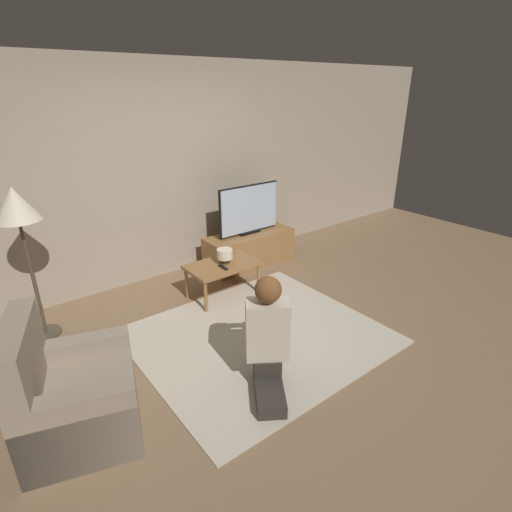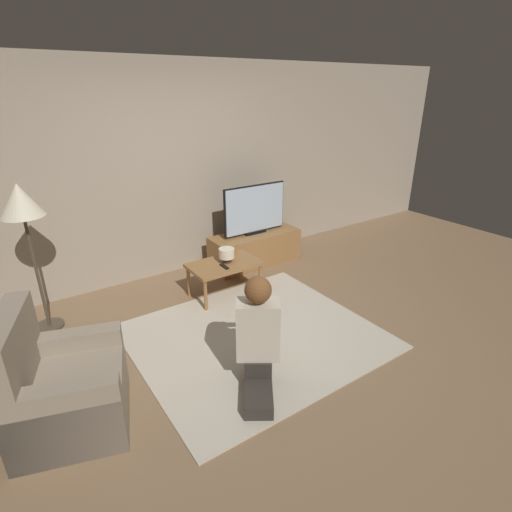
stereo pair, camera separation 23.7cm
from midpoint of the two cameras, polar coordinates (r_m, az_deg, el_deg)
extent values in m
plane|color=#896B4C|center=(4.01, 1.65, -11.52)|extent=(10.00, 10.00, 0.00)
cube|color=tan|center=(5.09, -11.32, 11.55)|extent=(10.00, 0.06, 2.60)
cube|color=beige|center=(4.01, 1.65, -11.42)|extent=(2.26, 1.99, 0.02)
cube|color=olive|center=(5.48, 1.08, 1.05)|extent=(1.25, 0.46, 0.45)
cube|color=black|center=(5.40, 1.10, 3.44)|extent=(0.31, 0.08, 0.04)
cube|color=black|center=(5.30, 1.08, 6.75)|extent=(0.93, 0.03, 0.64)
cube|color=silver|center=(5.30, 1.13, 6.73)|extent=(0.90, 0.04, 0.61)
cube|color=olive|center=(4.59, -3.10, -1.23)|extent=(0.80, 0.50, 0.04)
cylinder|color=olive|center=(4.36, -5.67, -5.72)|extent=(0.04, 0.04, 0.37)
cylinder|color=olive|center=(4.70, 2.05, -3.34)|extent=(0.04, 0.04, 0.37)
cylinder|color=olive|center=(4.69, -8.16, -3.66)|extent=(0.04, 0.04, 0.37)
cylinder|color=olive|center=(5.01, -0.78, -1.59)|extent=(0.04, 0.04, 0.37)
cylinder|color=#4C4233|center=(4.61, -26.08, -8.97)|extent=(0.28, 0.28, 0.03)
cylinder|color=#4C4233|center=(4.30, -27.74, -0.70)|extent=(0.03, 0.03, 1.42)
cone|color=#EFE5C6|center=(4.12, -29.27, 6.98)|extent=(0.38, 0.38, 0.30)
cube|color=gray|center=(3.25, -22.75, -18.34)|extent=(0.93, 0.95, 0.44)
cube|color=gray|center=(3.04, -29.54, -11.85)|extent=(0.38, 0.77, 0.50)
cube|color=gray|center=(2.98, -23.46, -21.17)|extent=(0.74, 0.36, 0.58)
cube|color=gray|center=(3.45, -22.52, -14.13)|extent=(0.74, 0.36, 0.58)
cube|color=#332D28|center=(3.31, 2.49, -18.79)|extent=(0.46, 0.53, 0.11)
cube|color=#332D28|center=(3.38, 2.35, -14.97)|extent=(0.32, 0.32, 0.14)
cube|color=beige|center=(3.19, 2.44, -10.50)|extent=(0.39, 0.36, 0.49)
sphere|color=tan|center=(3.02, 2.55, -4.98)|extent=(0.20, 0.20, 0.20)
sphere|color=brown|center=(2.99, 2.58, -4.90)|extent=(0.21, 0.21, 0.21)
cube|color=black|center=(3.50, 2.13, -6.81)|extent=(0.13, 0.11, 0.04)
cylinder|color=beige|center=(3.40, 3.96, -7.79)|extent=(0.22, 0.29, 0.07)
cylinder|color=beige|center=(3.39, 0.49, -7.83)|extent=(0.22, 0.29, 0.07)
cube|color=olive|center=(4.72, -1.80, 0.70)|extent=(0.11, 0.01, 0.15)
cylinder|color=#4C3823|center=(4.59, -2.72, -0.58)|extent=(0.10, 0.10, 0.06)
cylinder|color=#EFE5C6|center=(4.56, -2.74, 0.40)|extent=(0.18, 0.18, 0.11)
cube|color=black|center=(4.48, -3.04, -1.51)|extent=(0.04, 0.15, 0.02)
camera|label=1|loc=(0.12, -88.38, 0.69)|focal=28.00mm
camera|label=2|loc=(0.12, 91.62, -0.69)|focal=28.00mm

